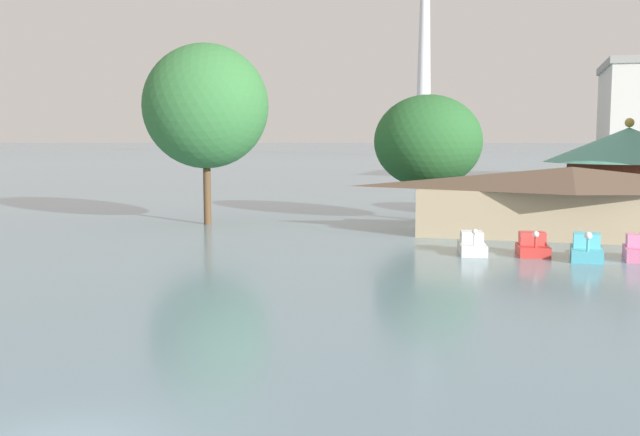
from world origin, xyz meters
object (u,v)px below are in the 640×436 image
(pedal_boat_pink, at_px, (640,250))
(shoreline_tree_mid, at_px, (428,141))
(pedal_boat_cyan, at_px, (586,249))
(shoreline_tree_tall_left, at_px, (206,106))
(boathouse, at_px, (571,200))
(green_roof_pavilion, at_px, (628,167))
(pedal_boat_white, at_px, (472,245))
(pedal_boat_red, at_px, (533,246))

(pedal_boat_pink, xyz_separation_m, shoreline_tree_mid, (-13.14, 15.23, 5.56))
(pedal_boat_cyan, bearing_deg, shoreline_tree_tall_left, -107.99)
(pedal_boat_cyan, height_order, shoreline_tree_mid, shoreline_tree_mid)
(boathouse, height_order, green_roof_pavilion, green_roof_pavilion)
(green_roof_pavilion, xyz_separation_m, shoreline_tree_mid, (-14.58, -3.00, 1.91))
(pedal_boat_white, xyz_separation_m, pedal_boat_pink, (8.62, 0.20, 0.05))
(pedal_boat_cyan, bearing_deg, shoreline_tree_mid, -144.94)
(pedal_boat_white, bearing_deg, pedal_boat_cyan, 75.94)
(boathouse, distance_m, shoreline_tree_tall_left, 26.17)
(pedal_boat_pink, distance_m, green_roof_pavilion, 18.65)
(green_roof_pavilion, bearing_deg, pedal_boat_pink, -94.54)
(shoreline_tree_mid, bearing_deg, pedal_boat_red, -63.01)
(pedal_boat_cyan, bearing_deg, boathouse, -176.02)
(pedal_boat_pink, bearing_deg, shoreline_tree_mid, -137.50)
(pedal_boat_white, relative_size, pedal_boat_cyan, 1.04)
(pedal_boat_white, relative_size, pedal_boat_pink, 1.16)
(pedal_boat_red, xyz_separation_m, shoreline_tree_mid, (-7.74, 15.21, 5.60))
(pedal_boat_cyan, height_order, shoreline_tree_tall_left, shoreline_tree_tall_left)
(green_roof_pavilion, bearing_deg, boathouse, -114.19)
(pedal_boat_white, height_order, shoreline_tree_mid, shoreline_tree_mid)
(pedal_boat_white, relative_size, boathouse, 0.15)
(pedal_boat_pink, bearing_deg, boathouse, -158.06)
(pedal_boat_cyan, bearing_deg, pedal_boat_pink, 105.17)
(shoreline_tree_mid, bearing_deg, pedal_boat_white, -73.66)
(boathouse, bearing_deg, shoreline_tree_mid, 145.34)
(pedal_boat_red, xyz_separation_m, boathouse, (2.36, 8.22, 1.89))
(shoreline_tree_tall_left, bearing_deg, shoreline_tree_mid, 23.51)
(pedal_boat_pink, bearing_deg, shoreline_tree_tall_left, -105.05)
(pedal_boat_white, height_order, pedal_boat_cyan, pedal_boat_cyan)
(pedal_boat_pink, bearing_deg, pedal_boat_white, -86.98)
(pedal_boat_white, bearing_deg, shoreline_tree_mid, -173.41)
(pedal_boat_white, distance_m, pedal_boat_pink, 8.62)
(pedal_boat_white, xyz_separation_m, shoreline_tree_mid, (-4.52, 15.42, 5.61))
(pedal_boat_red, distance_m, pedal_boat_cyan, 2.79)
(green_roof_pavilion, bearing_deg, pedal_boat_cyan, -102.34)
(pedal_boat_cyan, relative_size, shoreline_tree_tall_left, 0.23)
(pedal_boat_cyan, xyz_separation_m, green_roof_pavilion, (4.13, 18.87, 3.64))
(pedal_boat_white, distance_m, pedal_boat_red, 3.23)
(pedal_boat_white, relative_size, shoreline_tree_tall_left, 0.24)
(pedal_boat_white, distance_m, green_roof_pavilion, 21.32)
(pedal_boat_red, relative_size, shoreline_tree_tall_left, 0.19)
(shoreline_tree_tall_left, bearing_deg, pedal_boat_red, -20.35)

